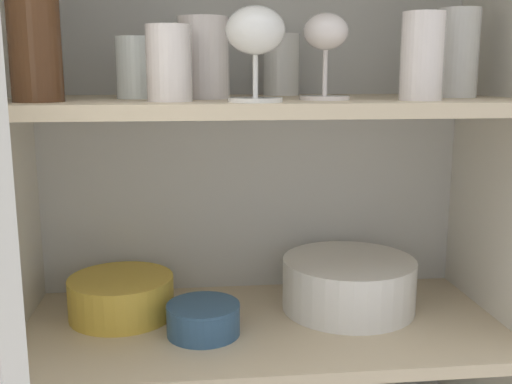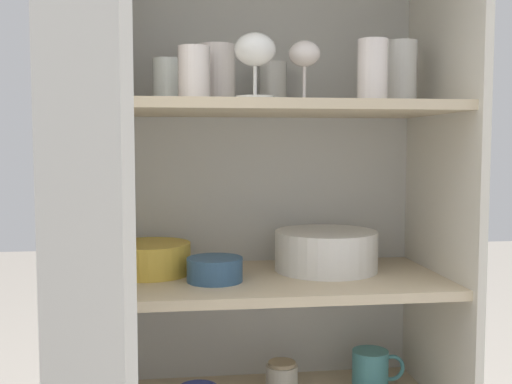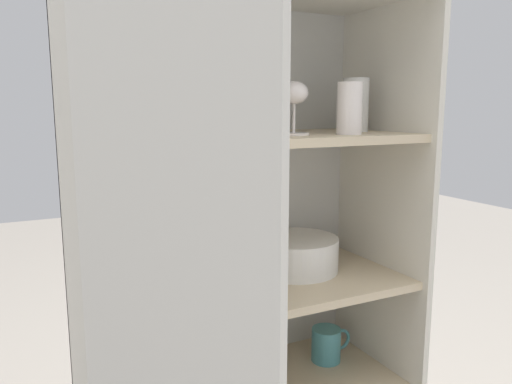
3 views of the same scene
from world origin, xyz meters
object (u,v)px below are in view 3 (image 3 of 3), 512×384
at_px(storage_jar, 262,364).
at_px(plate_stack_white, 295,254).
at_px(wine_bottle, 119,79).
at_px(mixing_bowl_large, 149,278).
at_px(serving_bowl_small, 218,284).

bearing_deg(storage_jar, plate_stack_white, 2.91).
distance_m(wine_bottle, storage_jar, 0.83).
bearing_deg(mixing_bowl_large, serving_bowl_small, -32.99).
relative_size(serving_bowl_small, storage_jar, 1.46).
bearing_deg(mixing_bowl_large, wine_bottle, -118.32).
relative_size(wine_bottle, serving_bowl_small, 2.27).
bearing_deg(mixing_bowl_large, plate_stack_white, -1.35).
height_order(plate_stack_white, serving_bowl_small, plate_stack_white).
bearing_deg(wine_bottle, serving_bowl_small, 14.82).
height_order(wine_bottle, serving_bowl_small, wine_bottle).
height_order(mixing_bowl_large, serving_bowl_small, mixing_bowl_large).
distance_m(plate_stack_white, storage_jar, 0.31).
bearing_deg(plate_stack_white, storage_jar, -177.09).
bearing_deg(serving_bowl_small, mixing_bowl_large, 147.01).
distance_m(mixing_bowl_large, serving_bowl_small, 0.16).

